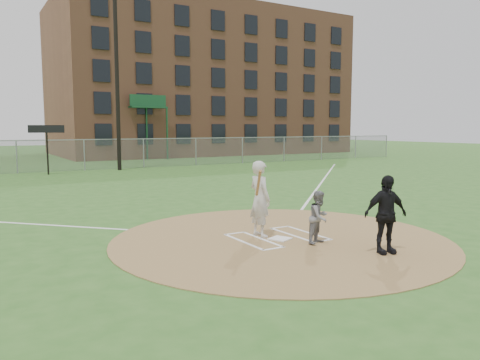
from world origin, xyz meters
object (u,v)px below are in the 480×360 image
home_plate (280,239)px  batter_at_plate (260,199)px  catcher (319,217)px  umpire (386,214)px

home_plate → batter_at_plate: (-0.26, 0.54, 0.96)m
catcher → umpire: umpire is taller
home_plate → batter_at_plate: 1.13m
home_plate → umpire: (1.25, -2.21, 0.85)m
umpire → batter_at_plate: size_ratio=0.90×
batter_at_plate → home_plate: bearing=-64.4°
umpire → home_plate: bearing=134.2°
umpire → batter_at_plate: batter_at_plate is taller
batter_at_plate → umpire: bearing=-61.2°
home_plate → batter_at_plate: bearing=115.6°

